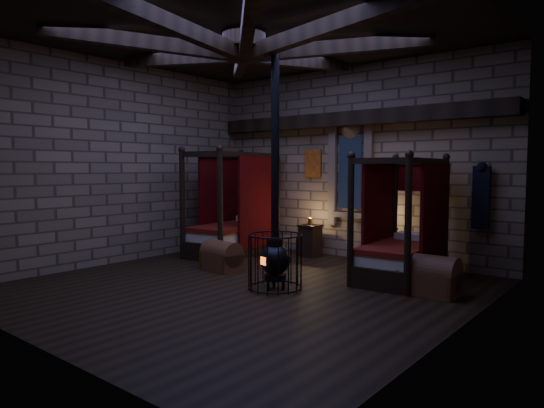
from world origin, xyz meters
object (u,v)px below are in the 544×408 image
Objects in this scene: bed_left at (234,229)px; bed_right at (402,250)px; trunk_right at (429,277)px; stove at (275,254)px; trunk_left at (222,257)px.

bed_right is at bearing -5.57° from bed_left.
stove is (-2.09, -1.28, 0.30)m from trunk_right.
bed_right is (4.12, 0.00, -0.05)m from bed_left.
bed_left reaches higher than bed_right.
trunk_right is 0.22× the size of stove.
bed_left is at bearing 157.85° from stove.
stove reaches higher than bed_left.
bed_right is at bearing 70.59° from stove.
bed_right reaches higher than trunk_left.
bed_left is 2.76× the size of trunk_left.
trunk_right is (3.85, 0.75, 0.02)m from trunk_left.
bed_left is 1.86m from trunk_left.
trunk_left is at bearing -167.73° from trunk_right.
bed_left is 4.98m from trunk_right.
bed_left is 2.65× the size of trunk_right.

